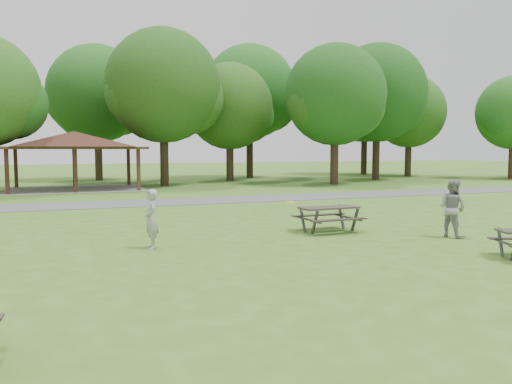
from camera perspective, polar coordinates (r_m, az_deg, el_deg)
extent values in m
plane|color=#3B681D|center=(11.62, 2.40, -8.17)|extent=(160.00, 160.00, 0.00)
cube|color=#4D4E50|center=(24.94, -10.34, -1.15)|extent=(120.00, 3.20, 0.02)
cube|color=#351C13|center=(31.90, -26.58, 2.05)|extent=(0.22, 0.22, 2.60)
cube|color=#381F14|center=(37.27, -25.75, 2.43)|extent=(0.22, 0.22, 2.60)
cube|color=#331E12|center=(31.73, -19.92, 2.27)|extent=(0.22, 0.22, 2.60)
cube|color=#352313|center=(37.13, -20.05, 2.62)|extent=(0.22, 0.22, 2.60)
cube|color=#3E2116|center=(32.00, -13.28, 2.45)|extent=(0.22, 0.22, 2.60)
cube|color=#392214|center=(37.36, -14.36, 2.78)|extent=(0.22, 0.22, 2.60)
cube|color=#372416|center=(34.40, -20.06, 4.75)|extent=(8.60, 6.60, 0.16)
pyramid|color=#351D15|center=(34.41, -20.09, 5.72)|extent=(7.01, 7.01, 1.00)
cube|color=gray|center=(34.51, -19.93, 0.32)|extent=(8.40, 6.40, 0.03)
sphere|color=#144714|center=(33.45, -26.28, 9.06)|extent=(4.29, 4.29, 4.29)
cylinder|color=black|center=(35.99, -10.44, 3.91)|extent=(0.60, 0.60, 4.02)
sphere|color=#1A4112|center=(36.25, -10.56, 11.85)|extent=(8.00, 8.00, 8.00)
sphere|color=#1D4714|center=(36.82, -7.82, 10.53)|extent=(5.20, 5.20, 5.20)
sphere|color=#1B4A15|center=(35.74, -13.06, 10.94)|extent=(4.80, 4.80, 4.80)
cylinder|color=black|center=(40.86, -3.00, 3.69)|extent=(0.60, 0.60, 3.43)
sphere|color=#1E4714|center=(40.99, -3.03, 9.76)|extent=(7.00, 7.00, 7.00)
sphere|color=#174513|center=(41.72, -1.07, 8.72)|extent=(4.55, 4.55, 4.55)
sphere|color=#1C4313|center=(40.35, -4.85, 9.08)|extent=(4.20, 4.20, 4.20)
cylinder|color=black|center=(37.30, 8.94, 3.78)|extent=(0.60, 0.60, 3.78)
sphere|color=#134212|center=(37.49, 9.03, 10.92)|extent=(7.40, 7.40, 7.40)
sphere|color=#1C4E16|center=(38.53, 10.97, 9.63)|extent=(4.81, 4.81, 4.81)
sphere|color=#1C4212|center=(36.56, 7.13, 10.22)|extent=(4.44, 4.44, 4.44)
cylinder|color=black|center=(43.44, 13.55, 4.14)|extent=(0.60, 0.60, 4.20)
sphere|color=#124012|center=(43.69, 13.69, 10.94)|extent=(8.20, 8.20, 8.20)
sphere|color=#194A15|center=(44.91, 15.42, 9.69)|extent=(5.33, 5.33, 5.33)
sphere|color=#1E4E16|center=(42.56, 11.98, 10.30)|extent=(4.92, 4.92, 4.92)
cylinder|color=black|center=(49.81, 16.99, 3.79)|extent=(0.60, 0.60, 3.57)
sphere|color=#1E4C15|center=(49.92, 17.12, 8.77)|extent=(6.80, 6.80, 6.80)
sphere|color=#154012|center=(51.06, 18.26, 7.89)|extent=(4.42, 4.42, 4.42)
sphere|color=#144714|center=(48.91, 15.98, 8.28)|extent=(4.08, 4.08, 4.08)
cylinder|color=#311E16|center=(49.12, 27.23, 3.32)|extent=(0.60, 0.60, 3.36)
sphere|color=#144715|center=(48.10, 26.55, 7.61)|extent=(3.84, 3.84, 3.84)
cylinder|color=#312016|center=(43.47, -17.55, 4.00)|extent=(0.60, 0.60, 4.13)
sphere|color=#174B15|center=(43.70, -17.73, 10.65)|extent=(8.00, 8.00, 8.00)
sphere|color=#184A15|center=(44.06, -15.35, 9.62)|extent=(5.20, 5.20, 5.20)
sphere|color=#1D4E16|center=(43.38, -19.84, 9.84)|extent=(4.80, 4.80, 4.80)
cylinder|color=black|center=(45.13, -0.72, 4.53)|extent=(0.60, 0.60, 4.55)
sphere|color=#164E16|center=(45.41, -0.73, 11.39)|extent=(8.40, 8.40, 8.40)
sphere|color=#164413|center=(46.28, 1.38, 10.22)|extent=(5.46, 5.46, 5.46)
sphere|color=#124012|center=(44.61, -2.70, 10.68)|extent=(5.04, 5.04, 5.04)
cylinder|color=black|center=(52.32, 12.24, 4.33)|extent=(0.60, 0.60, 4.27)
sphere|color=#134213|center=(52.52, 12.34, 9.94)|extent=(8.00, 8.00, 8.00)
sphere|color=#204915|center=(53.70, 13.78, 8.94)|extent=(5.20, 5.20, 5.20)
sphere|color=#164313|center=(51.45, 10.94, 9.39)|extent=(4.80, 4.80, 4.80)
cube|color=#2F2822|center=(16.05, 8.32, -1.77)|extent=(1.92, 0.82, 0.05)
cube|color=black|center=(15.57, 9.50, -3.16)|extent=(1.90, 0.35, 0.04)
cube|color=#2A231E|center=(16.62, 7.19, -2.61)|extent=(1.90, 0.35, 0.04)
cube|color=#3B3B3D|center=(15.40, 6.75, -3.49)|extent=(0.08, 0.40, 0.82)
cube|color=#454547|center=(16.08, 5.35, -3.11)|extent=(0.08, 0.40, 0.82)
cube|color=#434346|center=(15.73, 6.04, -3.18)|extent=(0.12, 1.54, 0.05)
cube|color=#3F3F41|center=(16.16, 11.24, -3.14)|extent=(0.08, 0.40, 0.82)
cube|color=#3D3E40|center=(16.82, 9.72, -2.81)|extent=(0.08, 0.40, 0.82)
cube|color=#3F3F41|center=(16.48, 10.47, -2.86)|extent=(0.12, 1.54, 0.05)
cube|color=#464649|center=(13.77, 26.16, -5.18)|extent=(0.17, 0.34, 0.72)
cube|color=#434345|center=(13.46, 26.81, -5.32)|extent=(0.53, 1.27, 0.05)
cylinder|color=#FFF828|center=(13.91, 3.90, -1.18)|extent=(0.27, 0.27, 0.02)
imported|color=#A0A0A3|center=(13.47, -11.89, -3.04)|extent=(0.40, 0.59, 1.58)
imported|color=gray|center=(16.01, 21.52, -1.73)|extent=(0.86, 0.99, 1.74)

